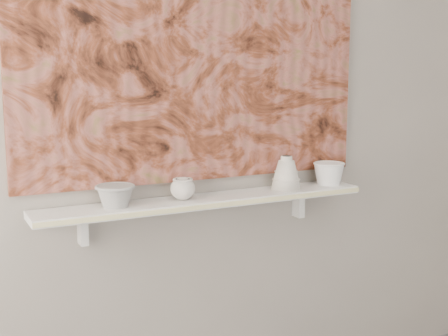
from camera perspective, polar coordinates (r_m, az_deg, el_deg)
wall_back at (r=2.56m, az=-2.61°, el=6.95°), size 3.60×0.00×3.60m
shelf at (r=2.53m, az=-1.65°, el=-3.03°), size 1.40×0.18×0.03m
shelf_stripe at (r=2.45m, az=-0.73°, el=-3.45°), size 1.40×0.01×0.02m
bracket_left at (r=2.45m, az=-12.79°, el=-5.48°), size 0.03×0.06×0.12m
bracket_right at (r=2.84m, az=6.82°, el=-3.27°), size 0.03×0.06×0.12m
painting at (r=2.54m, az=-2.50°, el=11.22°), size 1.50×0.02×1.10m
house_motif at (r=2.76m, az=6.23°, el=4.63°), size 0.09×0.00×0.08m
bowl_grey at (r=2.39m, az=-9.91°, el=-2.49°), size 0.15×0.15×0.09m
cup_cream at (r=2.48m, az=-3.79°, el=-1.90°), size 0.13×0.13×0.09m
bell_vessel at (r=2.69m, az=5.71°, el=-0.41°), size 0.16×0.16×0.14m
bowl_white at (r=2.82m, az=9.57°, el=-0.48°), size 0.15×0.15×0.10m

